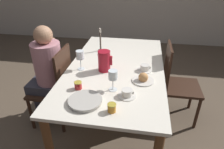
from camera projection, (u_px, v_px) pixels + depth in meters
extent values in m
plane|color=brown|center=(115.00, 121.00, 2.47)|extent=(20.00, 20.00, 0.00)
cube|color=silver|center=(116.00, 68.00, 2.10)|extent=(0.98, 1.75, 0.03)
cylinder|color=brown|center=(96.00, 63.00, 3.04)|extent=(0.07, 0.07, 0.73)
cylinder|color=brown|center=(153.00, 67.00, 2.92)|extent=(0.07, 0.07, 0.73)
cylinder|color=#331E14|center=(31.00, 114.00, 2.27)|extent=(0.04, 0.04, 0.42)
cylinder|color=#331E14|center=(46.00, 95.00, 2.59)|extent=(0.04, 0.04, 0.42)
cylinder|color=#331E14|center=(62.00, 118.00, 2.22)|extent=(0.04, 0.04, 0.42)
cylinder|color=#331E14|center=(73.00, 98.00, 2.53)|extent=(0.04, 0.04, 0.42)
cube|color=#331E14|center=(50.00, 90.00, 2.29)|extent=(0.42, 0.42, 0.03)
cube|color=#331E14|center=(64.00, 72.00, 2.13)|extent=(0.03, 0.39, 0.49)
cylinder|color=#331E14|center=(191.00, 95.00, 2.59)|extent=(0.04, 0.04, 0.42)
cylinder|color=#331E14|center=(197.00, 114.00, 2.27)|extent=(0.04, 0.04, 0.42)
cylinder|color=#331E14|center=(162.00, 92.00, 2.64)|extent=(0.04, 0.04, 0.42)
cylinder|color=#331E14|center=(164.00, 110.00, 2.33)|extent=(0.04, 0.04, 0.42)
cube|color=#331E14|center=(182.00, 87.00, 2.35)|extent=(0.42, 0.42, 0.03)
cube|color=#331E14|center=(167.00, 66.00, 2.24)|extent=(0.03, 0.39, 0.49)
cylinder|color=#33333D|center=(39.00, 106.00, 2.36)|extent=(0.09, 0.09, 0.45)
cylinder|color=#33333D|center=(45.00, 98.00, 2.50)|extent=(0.09, 0.09, 0.45)
cube|color=#33333D|center=(45.00, 84.00, 2.29)|extent=(0.30, 0.34, 0.11)
cylinder|color=#B77A84|center=(48.00, 63.00, 2.14)|extent=(0.30, 0.30, 0.46)
sphere|color=#A37556|center=(43.00, 35.00, 1.98)|extent=(0.19, 0.19, 0.19)
cylinder|color=#A37556|center=(46.00, 46.00, 2.28)|extent=(0.25, 0.06, 0.20)
cylinder|color=#A31423|center=(104.00, 61.00, 1.96)|extent=(0.12, 0.12, 0.21)
cube|color=#A31423|center=(111.00, 61.00, 1.95)|extent=(0.02, 0.02, 0.09)
cone|color=#A31423|center=(99.00, 53.00, 1.93)|extent=(0.04, 0.04, 0.04)
cylinder|color=white|center=(81.00, 69.00, 2.04)|extent=(0.07, 0.07, 0.00)
cylinder|color=white|center=(81.00, 64.00, 2.01)|extent=(0.01, 0.01, 0.11)
cylinder|color=white|center=(80.00, 55.00, 1.96)|extent=(0.08, 0.08, 0.08)
cylinder|color=white|center=(113.00, 89.00, 1.71)|extent=(0.07, 0.07, 0.00)
cylinder|color=white|center=(113.00, 84.00, 1.68)|extent=(0.01, 0.01, 0.10)
cylinder|color=white|center=(113.00, 75.00, 1.64)|extent=(0.08, 0.08, 0.08)
cylinder|color=orange|center=(113.00, 77.00, 1.65)|extent=(0.06, 0.06, 0.04)
cylinder|color=silver|center=(127.00, 96.00, 1.63)|extent=(0.15, 0.15, 0.01)
cylinder|color=silver|center=(127.00, 93.00, 1.61)|extent=(0.09, 0.09, 0.06)
cube|color=silver|center=(133.00, 93.00, 1.61)|extent=(0.01, 0.01, 0.03)
cylinder|color=silver|center=(145.00, 70.00, 2.01)|extent=(0.15, 0.15, 0.01)
cylinder|color=silver|center=(145.00, 67.00, 1.99)|extent=(0.09, 0.09, 0.06)
cube|color=silver|center=(150.00, 67.00, 1.99)|extent=(0.01, 0.01, 0.03)
cylinder|color=#B7B2A8|center=(85.00, 101.00, 1.55)|extent=(0.26, 0.26, 0.02)
cylinder|color=#B7B2A8|center=(85.00, 100.00, 1.55)|extent=(0.27, 0.27, 0.01)
cylinder|color=silver|center=(143.00, 81.00, 1.83)|extent=(0.20, 0.20, 0.01)
sphere|color=tan|center=(143.00, 77.00, 1.81)|extent=(0.09, 0.09, 0.09)
cylinder|color=#C67A1E|center=(112.00, 108.00, 1.45)|extent=(0.06, 0.06, 0.07)
cylinder|color=gold|center=(112.00, 105.00, 1.43)|extent=(0.07, 0.07, 0.01)
cylinder|color=#A81E1E|center=(78.00, 85.00, 1.71)|extent=(0.06, 0.06, 0.07)
cylinder|color=gold|center=(78.00, 82.00, 1.70)|extent=(0.07, 0.07, 0.01)
cylinder|color=#4C4238|center=(101.00, 50.00, 2.45)|extent=(0.06, 0.06, 0.01)
cylinder|color=#4C4238|center=(100.00, 41.00, 2.39)|extent=(0.02, 0.02, 0.22)
cylinder|color=beige|center=(100.00, 30.00, 2.32)|extent=(0.02, 0.02, 0.05)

